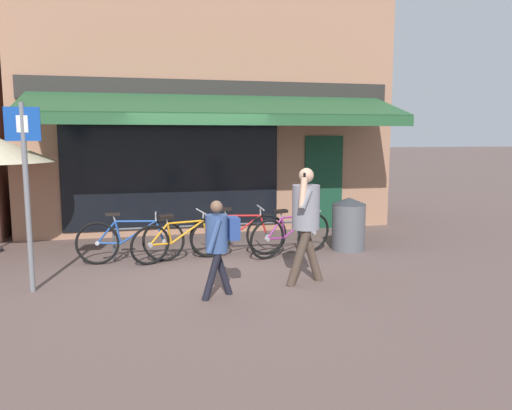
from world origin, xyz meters
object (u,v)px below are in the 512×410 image
object	(u,v)px
bicycle_orange	(180,240)
bicycle_red	(239,234)
pedestrian_child	(219,238)
pedestrian_adult	(306,213)
litter_bin	(349,224)
bicycle_purple	(291,234)
parking_sign	(26,178)
bicycle_blue	(130,240)

from	to	relation	value
bicycle_orange	bicycle_red	distance (m)	1.04
bicycle_red	pedestrian_child	world-z (taller)	pedestrian_child
pedestrian_adult	litter_bin	world-z (taller)	pedestrian_adult
litter_bin	bicycle_orange	bearing A→B (deg)	-178.18
bicycle_orange	bicycle_red	size ratio (longest dim) A/B	0.98
bicycle_orange	litter_bin	distance (m)	3.11
bicycle_purple	litter_bin	bearing A→B (deg)	-11.94
litter_bin	pedestrian_adult	bearing A→B (deg)	-129.15
bicycle_orange	litter_bin	size ratio (longest dim) A/B	1.73
litter_bin	parking_sign	xyz separation A→B (m)	(-5.21, -1.31, 1.05)
bicycle_orange	pedestrian_adult	bearing A→B (deg)	-67.37
pedestrian_adult	bicycle_orange	bearing A→B (deg)	-39.12
bicycle_orange	bicycle_purple	distance (m)	1.94
bicycle_purple	pedestrian_adult	world-z (taller)	pedestrian_adult
parking_sign	bicycle_purple	bearing A→B (deg)	15.65
bicycle_blue	bicycle_orange	bearing A→B (deg)	-2.74
bicycle_blue	bicycle_orange	size ratio (longest dim) A/B	1.05
bicycle_red	pedestrian_adult	bearing A→B (deg)	-70.34
pedestrian_adult	pedestrian_child	distance (m)	1.36
bicycle_purple	pedestrian_child	xyz separation A→B (m)	(-1.61, -1.97, 0.41)
pedestrian_adult	litter_bin	size ratio (longest dim) A/B	1.71
parking_sign	pedestrian_adult	bearing A→B (deg)	-7.79
bicycle_blue	parking_sign	distance (m)	2.17
bicycle_blue	pedestrian_child	size ratio (longest dim) A/B	1.38
pedestrian_child	litter_bin	bearing A→B (deg)	-144.61
bicycle_blue	pedestrian_child	world-z (taller)	pedestrian_child
bicycle_purple	pedestrian_adult	bearing A→B (deg)	-121.32
pedestrian_adult	pedestrian_child	size ratio (longest dim) A/B	1.30
bicycle_blue	pedestrian_child	bearing A→B (deg)	-58.97
bicycle_orange	bicycle_purple	xyz separation A→B (m)	(1.94, -0.08, 0.01)
parking_sign	bicycle_blue	bearing A→B (deg)	44.88
bicycle_purple	litter_bin	distance (m)	1.19
bicycle_orange	bicycle_purple	size ratio (longest dim) A/B	1.01
bicycle_purple	bicycle_red	bearing A→B (deg)	148.67
bicycle_red	bicycle_orange	bearing A→B (deg)	-173.15
bicycle_orange	bicycle_red	xyz separation A→B (m)	(1.03, 0.10, 0.03)
bicycle_blue	parking_sign	bearing A→B (deg)	-132.26
litter_bin	parking_sign	size ratio (longest dim) A/B	0.39
bicycle_orange	parking_sign	world-z (taller)	parking_sign
bicycle_red	litter_bin	xyz separation A→B (m)	(2.08, 0.00, 0.10)
pedestrian_adult	litter_bin	xyz separation A→B (m)	(1.48, 1.82, -0.52)
bicycle_blue	parking_sign	world-z (taller)	parking_sign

